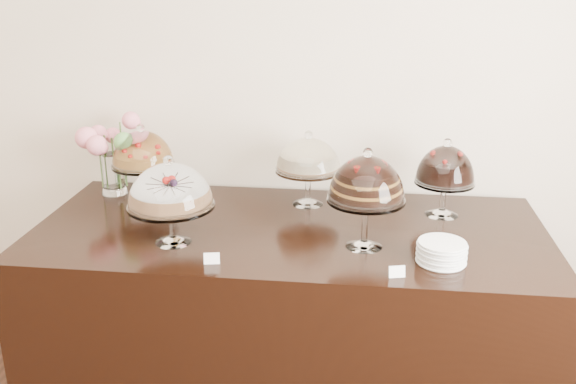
# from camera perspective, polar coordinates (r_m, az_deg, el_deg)

# --- Properties ---
(wall_back) EXTENTS (5.00, 0.04, 3.00)m
(wall_back) POSITION_cam_1_polar(r_m,az_deg,el_deg) (3.18, -3.43, 10.99)
(wall_back) COLOR beige
(wall_back) RESTS_ON ground
(display_counter) EXTENTS (2.20, 1.00, 0.90)m
(display_counter) POSITION_cam_1_polar(r_m,az_deg,el_deg) (2.98, 0.12, -11.15)
(display_counter) COLOR black
(display_counter) RESTS_ON ground
(cake_stand_sugar_sponge) EXTENTS (0.35, 0.35, 0.37)m
(cake_stand_sugar_sponge) POSITION_cam_1_polar(r_m,az_deg,el_deg) (2.59, -10.44, 0.24)
(cake_stand_sugar_sponge) COLOR white
(cake_stand_sugar_sponge) RESTS_ON display_counter
(cake_stand_choco_layer) EXTENTS (0.31, 0.31, 0.41)m
(cake_stand_choco_layer) POSITION_cam_1_polar(r_m,az_deg,el_deg) (2.51, 7.00, 0.85)
(cake_stand_choco_layer) COLOR white
(cake_stand_choco_layer) RESTS_ON display_counter
(cake_stand_cheesecake) EXTENTS (0.31, 0.31, 0.36)m
(cake_stand_cheesecake) POSITION_cam_1_polar(r_m,az_deg,el_deg) (2.98, 1.81, 3.04)
(cake_stand_cheesecake) COLOR white
(cake_stand_cheesecake) RESTS_ON display_counter
(cake_stand_dark_choco) EXTENTS (0.27, 0.27, 0.36)m
(cake_stand_dark_choco) POSITION_cam_1_polar(r_m,az_deg,el_deg) (2.93, 13.82, 2.05)
(cake_stand_dark_choco) COLOR white
(cake_stand_dark_choco) RESTS_ON display_counter
(cake_stand_fruit_tart) EXTENTS (0.30, 0.30, 0.37)m
(cake_stand_fruit_tart) POSITION_cam_1_polar(r_m,az_deg,el_deg) (3.11, -12.81, 3.46)
(cake_stand_fruit_tart) COLOR white
(cake_stand_fruit_tart) RESTS_ON display_counter
(flower_vase) EXTENTS (0.32, 0.27, 0.40)m
(flower_vase) POSITION_cam_1_polar(r_m,az_deg,el_deg) (3.22, -15.50, 3.72)
(flower_vase) COLOR white
(flower_vase) RESTS_ON display_counter
(plate_stack) EXTENTS (0.19, 0.19, 0.08)m
(plate_stack) POSITION_cam_1_polar(r_m,az_deg,el_deg) (2.51, 13.49, -5.23)
(plate_stack) COLOR white
(plate_stack) RESTS_ON display_counter
(price_card_left) EXTENTS (0.06, 0.03, 0.04)m
(price_card_left) POSITION_cam_1_polar(r_m,az_deg,el_deg) (2.46, -6.80, -5.89)
(price_card_left) COLOR white
(price_card_left) RESTS_ON display_counter
(price_card_right) EXTENTS (0.06, 0.03, 0.04)m
(price_card_right) POSITION_cam_1_polar(r_m,az_deg,el_deg) (2.38, 9.66, -7.00)
(price_card_right) COLOR white
(price_card_right) RESTS_ON display_counter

